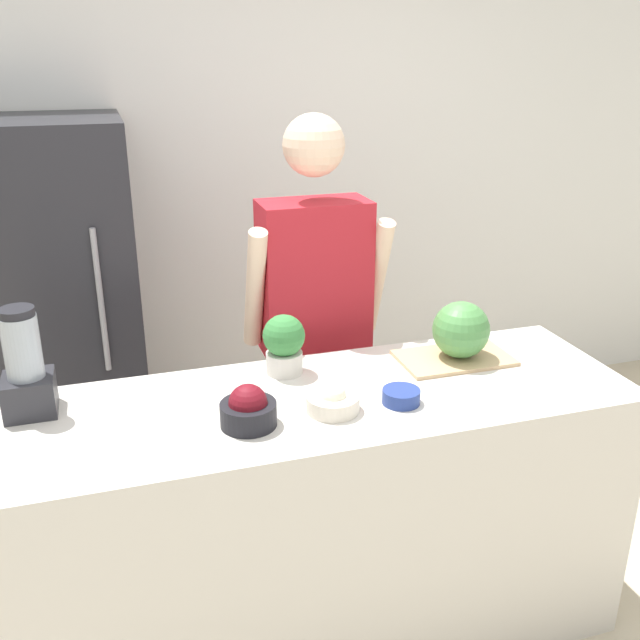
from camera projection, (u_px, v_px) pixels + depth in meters
The scene contains 11 objects.
wall_back at pixel (225, 192), 3.63m from camera, with size 8.00×0.06×2.60m.
counter_island at pixel (323, 520), 2.44m from camera, with size 2.03×0.66×0.95m.
refrigerator at pixel (48, 317), 3.18m from camera, with size 0.79×0.71×1.73m.
person at pixel (314, 333), 2.86m from camera, with size 0.56×0.28×1.78m.
cutting_board at pixel (454, 358), 2.54m from camera, with size 0.40×0.24×0.01m.
watermelon at pixel (461, 330), 2.50m from camera, with size 0.20×0.20×0.20m.
bowl_cherries at pixel (248, 409), 2.08m from camera, with size 0.17×0.17×0.13m.
bowl_cream at pixel (333, 401), 2.17m from camera, with size 0.16×0.16×0.09m.
bowl_small_blue at pixel (401, 396), 2.22m from camera, with size 0.12×0.12×0.05m.
blender at pixel (26, 370), 2.12m from camera, with size 0.15×0.15×0.34m.
potted_plant at pixel (284, 343), 2.40m from camera, with size 0.14×0.14×0.21m.
Camera 1 is at (-0.62, -1.61, 2.00)m, focal length 40.00 mm.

